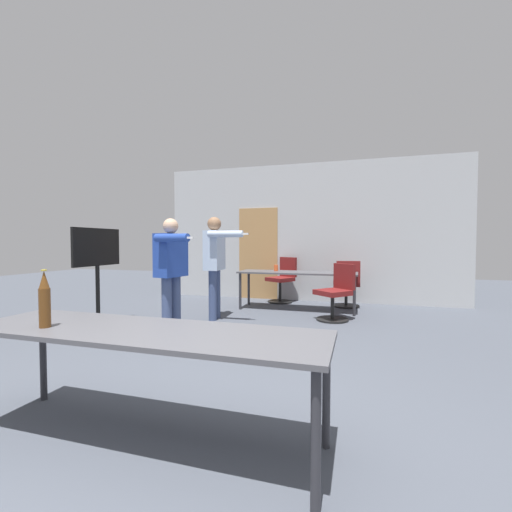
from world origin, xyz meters
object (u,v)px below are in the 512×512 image
Objects in this scene: person_right_polo at (215,258)px; office_chair_far_left at (282,281)px; beer_bottle at (45,300)px; person_center_tall at (172,264)px; office_chair_far_right at (347,286)px; tv_screen at (97,268)px; drink_cup at (276,268)px; office_chair_side_rolled at (336,294)px.

office_chair_far_left is (0.71, 1.94, -0.57)m from person_right_polo.
beer_bottle is (-0.37, -5.43, 0.44)m from office_chair_far_left.
person_center_tall is 4.31× the size of beer_bottle.
office_chair_far_left is 1.36m from office_chair_far_right.
tv_screen is 12.46× the size of drink_cup.
office_chair_far_left is 5.46m from beer_bottle.
tv_screen is at bearing -74.67° from person_center_tall.
tv_screen is 1.61× the size of office_chair_far_right.
person_right_polo is 2.14m from office_chair_far_left.
beer_bottle reaches higher than drink_cup.
beer_bottle reaches higher than office_chair_side_rolled.
person_center_tall is 2.35m from drink_cup.
office_chair_far_right is at bearing 19.68° from drink_cup.
drink_cup is (0.40, 4.73, -0.12)m from beer_bottle.
person_right_polo reaches higher than person_center_tall.
person_center_tall is 1.76× the size of office_chair_side_rolled.
person_center_tall reaches higher than drink_cup.
office_chair_side_rolled is (1.92, 0.52, -0.59)m from person_right_polo.
office_chair_side_rolled reaches higher than drink_cup.
office_chair_side_rolled is at bearing 159.98° from office_chair_far_left.
person_right_polo reaches higher than office_chair_far_left.
office_chair_far_left reaches higher than office_chair_far_right.
office_chair_far_left is at bearing 160.33° from office_chair_far_right.
person_center_tall is at bearing 99.91° from office_chair_far_left.
office_chair_far_left is 2.55× the size of beer_bottle.
beer_bottle is (-1.58, -4.02, 0.47)m from office_chair_side_rolled.
person_right_polo is at bearing 95.49° from beer_bottle.
person_right_polo is at bearing 56.96° from office_chair_side_rolled.
tv_screen is 3.14m from drink_cup.
person_center_tall is at bearing -85.19° from tv_screen.
person_center_tall reaches higher than tv_screen.
person_center_tall is 3.03m from office_chair_far_left.
person_center_tall is at bearing -142.02° from office_chair_far_right.
beer_bottle is (-1.71, -5.20, 0.47)m from office_chair_far_right.
office_chair_far_right is 1.44m from drink_cup.
beer_bottle is (0.34, -3.50, -0.12)m from person_right_polo.
person_right_polo reaches higher than beer_bottle.
office_chair_far_left reaches higher than office_chair_side_rolled.
person_right_polo is at bearing -150.03° from office_chair_far_right.
person_right_polo is 3.52m from beer_bottle.
office_chair_far_left is 1.86m from office_chair_side_rolled.
beer_bottle is at bearing -117.97° from office_chair_far_right.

